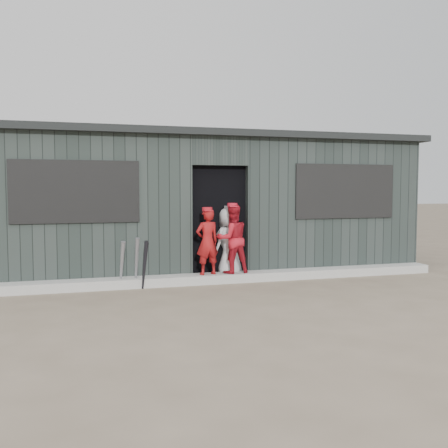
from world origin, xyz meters
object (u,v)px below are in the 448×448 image
object	(u,v)px
bat_right	(145,265)
player_red_right	(232,239)
bat_left	(122,264)
dugout	(200,204)
bat_mid	(136,262)
player_red_left	(207,242)
player_grey_back	(229,243)

from	to	relation	value
bat_right	player_red_right	size ratio (longest dim) A/B	0.67
player_red_right	bat_left	bearing A→B (deg)	-2.82
bat_left	dugout	size ratio (longest dim) A/B	0.10
bat_left	bat_right	world-z (taller)	bat_right
bat_mid	dugout	size ratio (longest dim) A/B	0.10
player_red_left	player_grey_back	bearing A→B (deg)	-160.40
bat_mid	player_grey_back	size ratio (longest dim) A/B	0.66
bat_left	player_grey_back	xyz separation A→B (m)	(1.89, 0.34, 0.24)
bat_mid	player_grey_back	xyz separation A→B (m)	(1.66, 0.33, 0.22)
player_red_left	player_red_right	xyz separation A→B (m)	(0.45, 0.03, 0.03)
bat_right	player_red_right	bearing A→B (deg)	9.87
bat_right	player_red_left	world-z (taller)	player_red_left
player_red_right	player_grey_back	bearing A→B (deg)	-98.92
player_grey_back	player_red_left	bearing A→B (deg)	0.72
bat_mid	player_grey_back	distance (m)	1.70
bat_left	player_red_left	xyz separation A→B (m)	(1.43, 0.07, 0.32)
bat_right	player_grey_back	size ratio (longest dim) A/B	0.62
bat_right	player_red_left	bearing A→B (deg)	12.25
bat_mid	player_grey_back	world-z (taller)	player_grey_back
bat_right	bat_left	bearing A→B (deg)	154.05
bat_left	player_grey_back	size ratio (longest dim) A/B	0.63
player_grey_back	dugout	distance (m)	1.58
player_red_left	dugout	world-z (taller)	dugout
bat_right	player_red_left	xyz separation A→B (m)	(1.08, 0.24, 0.31)
bat_right	bat_mid	bearing A→B (deg)	121.57
bat_left	player_red_right	size ratio (longest dim) A/B	0.68
bat_right	player_grey_back	xyz separation A→B (m)	(1.55, 0.50, 0.24)
bat_left	player_grey_back	bearing A→B (deg)	10.14
bat_mid	player_red_left	size ratio (longest dim) A/B	0.75
bat_mid	bat_right	xyz separation A→B (m)	(0.11, -0.18, -0.02)
bat_right	player_grey_back	bearing A→B (deg)	18.05
bat_mid	player_red_right	xyz separation A→B (m)	(1.64, 0.09, 0.33)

